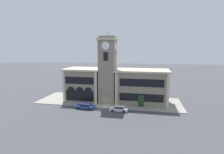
% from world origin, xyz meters
% --- Properties ---
extents(ground_plane, '(300.00, 300.00, 0.00)m').
position_xyz_m(ground_plane, '(0.00, 0.00, 0.00)').
color(ground_plane, '#424247').
extents(sidewalk_kerb, '(40.44, 12.81, 0.15)m').
position_xyz_m(sidewalk_kerb, '(0.00, 6.40, 0.07)').
color(sidewalk_kerb, gray).
rests_on(sidewalk_kerb, ground_plane).
extents(clock_tower, '(5.05, 5.05, 19.57)m').
position_xyz_m(clock_tower, '(0.00, 4.91, 9.23)').
color(clock_tower, gray).
rests_on(clock_tower, ground_plane).
extents(town_hall_left_wing, '(10.67, 8.77, 9.42)m').
position_xyz_m(town_hall_left_wing, '(-7.46, 6.74, 4.74)').
color(town_hall_left_wing, gray).
rests_on(town_hall_left_wing, ground_plane).
extents(town_hall_right_wing, '(14.44, 8.77, 9.38)m').
position_xyz_m(town_hall_right_wing, '(9.35, 6.75, 4.72)').
color(town_hall_right_wing, gray).
rests_on(town_hall_right_wing, ground_plane).
extents(parked_car_near, '(4.80, 1.91, 1.40)m').
position_xyz_m(parked_car_near, '(-4.36, -1.37, 0.73)').
color(parked_car_near, navy).
rests_on(parked_car_near, ground_plane).
extents(parked_car_mid, '(4.41, 2.01, 1.34)m').
position_xyz_m(parked_car_mid, '(4.26, -1.37, 0.70)').
color(parked_car_mid, silver).
rests_on(parked_car_mid, ground_plane).
extents(street_lamp, '(0.36, 0.36, 5.46)m').
position_xyz_m(street_lamp, '(-0.62, 0.43, 3.76)').
color(street_lamp, '#4C4C51').
rests_on(street_lamp, sidewalk_kerb).
extents(bollard, '(0.18, 0.18, 1.06)m').
position_xyz_m(bollard, '(-11.03, 0.39, 0.67)').
color(bollard, black).
rests_on(bollard, sidewalk_kerb).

